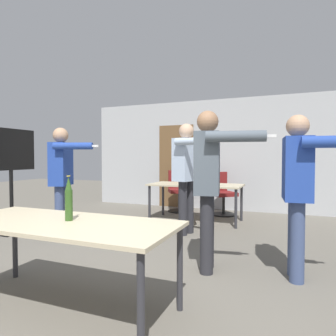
{
  "coord_description": "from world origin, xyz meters",
  "views": [
    {
      "loc": [
        1.5,
        -1.5,
        1.24
      ],
      "look_at": [
        -0.0,
        2.26,
        1.1
      ],
      "focal_mm": 32.0,
      "sensor_mm": 36.0,
      "label": 1
    }
  ],
  "objects": [
    {
      "name": "office_chair_mid_tucked",
      "position": [
        0.19,
        4.94,
        0.43
      ],
      "size": [
        0.68,
        0.69,
        0.92
      ],
      "rotation": [
        0.0,
        0.0,
        3.86
      ],
      "color": "black",
      "rests_on": "ground_plane"
    },
    {
      "name": "conference_table_near",
      "position": [
        -0.2,
        0.41,
        0.66
      ],
      "size": [
        1.93,
        0.81,
        0.72
      ],
      "color": "#C6B793",
      "rests_on": "ground_plane"
    },
    {
      "name": "drink_cup",
      "position": [
        0.25,
        4.21,
        0.77
      ],
      "size": [
        0.08,
        0.08,
        0.09
      ],
      "color": "silver",
      "rests_on": "conference_table_far"
    },
    {
      "name": "back_wall",
      "position": [
        -0.03,
        5.6,
        1.3
      ],
      "size": [
        6.62,
        0.12,
        2.62
      ],
      "color": "#B2B5B7",
      "rests_on": "ground_plane"
    },
    {
      "name": "beer_bottle",
      "position": [
        -0.16,
        0.46,
        0.9
      ],
      "size": [
        0.06,
        0.06,
        0.37
      ],
      "color": "#2D511E",
      "rests_on": "conference_table_near"
    },
    {
      "name": "person_center_tall",
      "position": [
        -1.67,
        2.1,
        1.03
      ],
      "size": [
        0.88,
        0.58,
        1.69
      ],
      "rotation": [
        0.0,
        0.0,
        -1.23
      ],
      "color": "#3D4C75",
      "rests_on": "ground_plane"
    },
    {
      "name": "tv_screen",
      "position": [
        -2.76,
        2.13,
        1.05
      ],
      "size": [
        0.44,
        0.95,
        1.72
      ],
      "rotation": [
        0.0,
        0.0,
        1.57
      ],
      "color": "black",
      "rests_on": "ground_plane"
    },
    {
      "name": "person_right_polo",
      "position": [
        1.61,
        1.8,
        1.0
      ],
      "size": [
        0.81,
        0.68,
        1.67
      ],
      "rotation": [
        0.0,
        0.0,
        -1.48
      ],
      "color": "#3D4C75",
      "rests_on": "ground_plane"
    },
    {
      "name": "person_far_watching",
      "position": [
        -0.0,
        3.08,
        1.08
      ],
      "size": [
        0.77,
        0.81,
        1.79
      ],
      "rotation": [
        0.0,
        0.0,
        -1.84
      ],
      "color": "#28282D",
      "rests_on": "ground_plane"
    },
    {
      "name": "office_chair_near_pushed",
      "position": [
        -0.83,
        5.0,
        0.44
      ],
      "size": [
        0.65,
        0.67,
        0.94
      ],
      "rotation": [
        0.0,
        0.0,
        3.66
      ],
      "color": "black",
      "rests_on": "ground_plane"
    },
    {
      "name": "conference_table_far",
      "position": [
        -0.16,
        4.1,
        0.66
      ],
      "size": [
        1.79,
        0.8,
        0.72
      ],
      "color": "#C6B793",
      "rests_on": "ground_plane"
    },
    {
      "name": "person_near_casual",
      "position": [
        0.71,
        1.69,
        1.05
      ],
      "size": [
        0.88,
        0.67,
        1.75
      ],
      "rotation": [
        0.0,
        0.0,
        -1.39
      ],
      "color": "#28282D",
      "rests_on": "ground_plane"
    }
  ]
}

